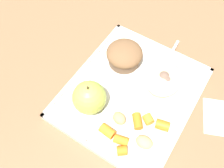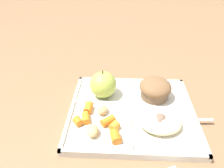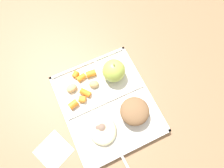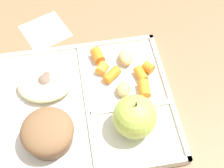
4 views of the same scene
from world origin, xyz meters
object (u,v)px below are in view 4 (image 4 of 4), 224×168
object	(u,v)px
lunch_tray	(84,106)
green_apple	(134,117)
bran_muffin	(47,133)
plastic_fork	(16,99)

from	to	relation	value
lunch_tray	green_apple	xyz separation A→B (m)	(-0.08, 0.06, 0.05)
lunch_tray	green_apple	bearing A→B (deg)	142.51
bran_muffin	plastic_fork	size ratio (longest dim) A/B	0.65
plastic_fork	lunch_tray	bearing A→B (deg)	166.26
green_apple	bran_muffin	size ratio (longest dim) A/B	0.94
green_apple	plastic_fork	size ratio (longest dim) A/B	0.61
lunch_tray	bran_muffin	size ratio (longest dim) A/B	3.68
lunch_tray	plastic_fork	world-z (taller)	lunch_tray
lunch_tray	bran_muffin	distance (m)	0.10
lunch_tray	bran_muffin	world-z (taller)	bran_muffin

